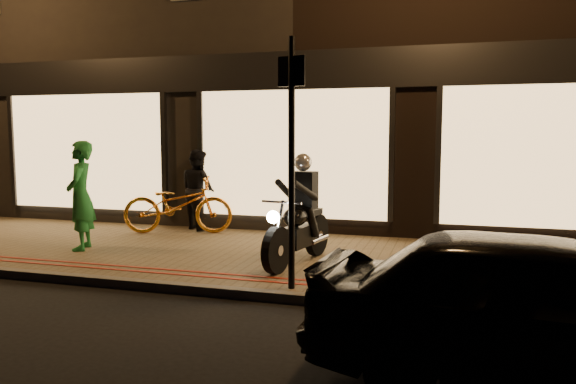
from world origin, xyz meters
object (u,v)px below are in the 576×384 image
at_px(sign_post, 292,150).
at_px(person_green, 81,196).
at_px(parked_car, 551,311).
at_px(bicycle_gold, 178,205).
at_px(motorcycle, 299,221).

distance_m(sign_post, person_green, 4.17).
bearing_deg(parked_car, bicycle_gold, 55.30).
bearing_deg(motorcycle, person_green, -168.10).
bearing_deg(bicycle_gold, sign_post, -151.78).
distance_m(person_green, parked_car, 7.19).
xyz_separation_m(sign_post, person_green, (-3.90, 1.24, -0.80)).
xyz_separation_m(motorcycle, parked_car, (2.86, -3.14, -0.09)).
xyz_separation_m(sign_post, bicycle_gold, (-3.10, 3.03, -1.14)).
distance_m(bicycle_gold, person_green, 1.99).
xyz_separation_m(motorcycle, bicycle_gold, (-2.84, 1.73, -0.08)).
relative_size(sign_post, parked_car, 0.80).
distance_m(sign_post, parked_car, 3.38).
bearing_deg(motorcycle, bicycle_gold, 159.61).
distance_m(motorcycle, bicycle_gold, 3.33).
height_order(motorcycle, sign_post, sign_post).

